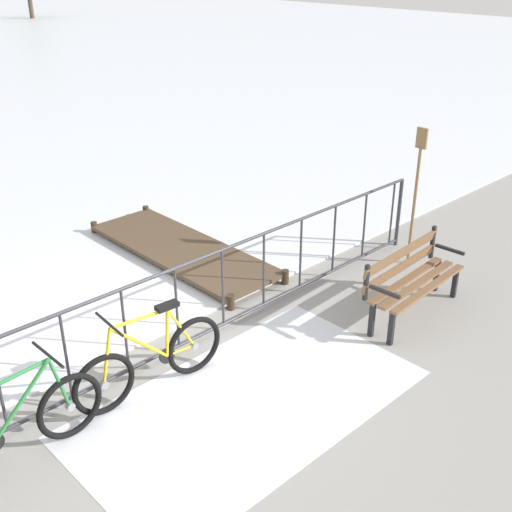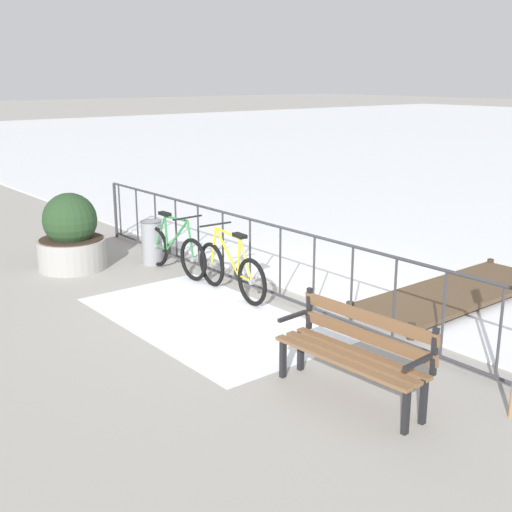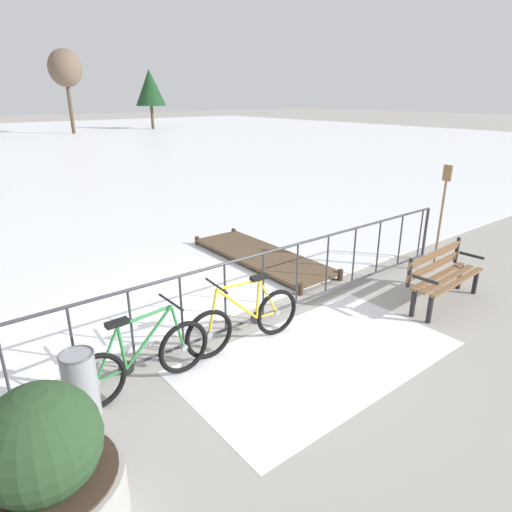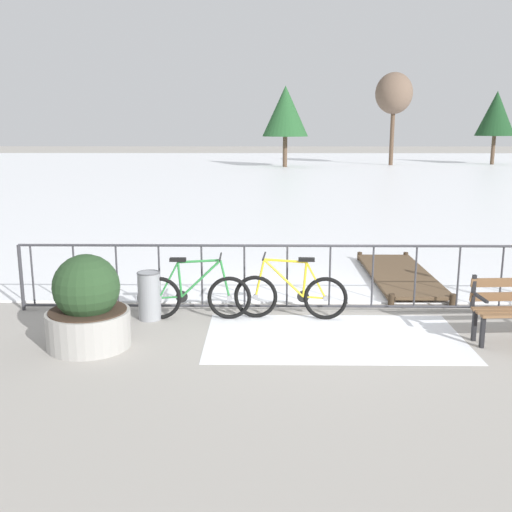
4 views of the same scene
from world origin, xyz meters
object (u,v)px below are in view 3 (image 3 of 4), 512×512
Objects in this scene: bicycle_second at (245,320)px; park_bench at (443,273)px; bicycle_near_railing at (142,361)px; planter_with_shrub at (47,471)px; trash_bin at (81,384)px; oar_upright at (442,212)px.

bicycle_second reaches higher than park_bench.
park_bench is (4.66, -0.87, 0.14)m from bicycle_near_railing.
park_bench is 1.31× the size of planter_with_shrub.
bicycle_near_railing reaches higher than trash_bin.
bicycle_second is 2.96m from planter_with_shrub.
bicycle_second is at bearing 1.24° from trash_bin.
planter_with_shrub is at bearing -137.73° from bicycle_near_railing.
trash_bin is 0.37× the size of oar_upright.
trash_bin is (0.59, 1.14, -0.17)m from planter_with_shrub.
oar_upright reaches higher than bicycle_second.
park_bench is 1.57m from oar_upright.
trash_bin is (-2.12, -0.05, 0.00)m from bicycle_second.
planter_with_shrub reaches higher than bicycle_near_railing.
trash_bin is (-0.67, -0.01, 0.00)m from bicycle_near_railing.
bicycle_second is at bearing 23.61° from planter_with_shrub.
planter_with_shrub reaches higher than bicycle_second.
bicycle_near_railing is 1.05× the size of park_bench.
bicycle_near_railing is at bearing 169.47° from park_bench.
planter_with_shrub reaches higher than trash_bin.
bicycle_near_railing is 1.45m from bicycle_second.
bicycle_second is 2.34× the size of trash_bin.
trash_bin is at bearing 179.48° from oar_upright.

